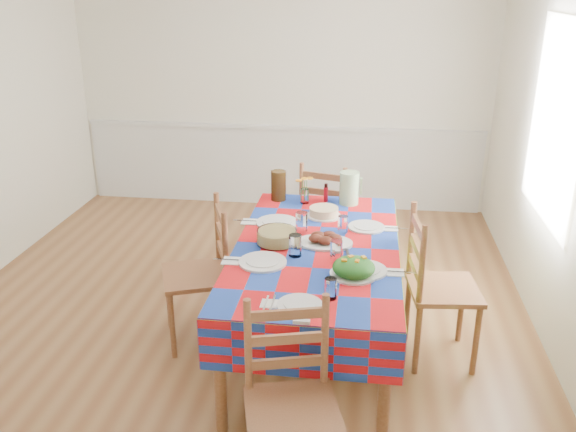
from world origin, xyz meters
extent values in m
cube|color=brown|center=(0.00, 0.00, -0.02)|extent=(4.50, 5.00, 0.04)
cube|color=silver|center=(0.00, 2.52, 1.35)|extent=(4.50, 0.04, 2.70)
cube|color=silver|center=(0.00, -2.52, 1.35)|extent=(4.50, 0.04, 2.70)
cube|color=silver|center=(2.27, 0.00, 1.35)|extent=(0.04, 5.00, 2.70)
cube|color=silver|center=(0.00, 2.47, 0.90)|extent=(4.41, 0.06, 0.04)
cube|color=silver|center=(0.00, 2.48, 0.45)|extent=(4.41, 0.03, 0.90)
plane|color=white|center=(2.23, 0.30, 1.50)|extent=(0.00, 1.40, 1.40)
cylinder|color=brown|center=(0.20, -1.32, 0.37)|extent=(0.07, 0.07, 0.73)
cylinder|color=brown|center=(1.10, -1.32, 0.37)|extent=(0.07, 0.07, 0.73)
cylinder|color=brown|center=(0.20, 0.51, 0.37)|extent=(0.07, 0.07, 0.73)
cylinder|color=brown|center=(1.10, 0.51, 0.37)|extent=(0.07, 0.07, 0.73)
cube|color=brown|center=(0.65, -0.40, 0.75)|extent=(1.03, 1.96, 0.04)
cube|color=#B60F13|center=(0.65, -0.40, 0.78)|extent=(1.07, 2.00, 0.01)
cube|color=#B60F13|center=(0.11, -0.40, 0.62)|extent=(0.01, 2.00, 0.31)
cube|color=#B60F13|center=(1.18, -0.40, 0.62)|extent=(0.01, 2.00, 0.31)
cube|color=#B60F13|center=(0.65, -1.40, 0.62)|extent=(1.07, 0.01, 0.31)
cube|color=#B60F13|center=(0.65, 0.60, 0.62)|extent=(1.07, 0.01, 0.31)
cylinder|color=silver|center=(0.63, -1.21, 0.79)|extent=(0.25, 0.25, 0.01)
cylinder|color=silver|center=(0.63, -1.21, 0.80)|extent=(0.18, 0.18, 0.01)
cylinder|color=white|center=(0.78, -1.10, 0.84)|extent=(0.07, 0.07, 0.12)
cube|color=silver|center=(0.46, -1.21, 0.78)|extent=(0.09, 0.09, 0.01)
cube|color=silver|center=(0.44, -1.21, 0.79)|extent=(0.01, 0.16, 0.00)
cube|color=silver|center=(0.48, -1.21, 0.79)|extent=(0.01, 0.18, 0.00)
cylinder|color=silver|center=(0.34, -0.71, 0.79)|extent=(0.30, 0.30, 0.02)
cylinder|color=silver|center=(0.34, -0.71, 0.80)|extent=(0.21, 0.21, 0.01)
cylinder|color=white|center=(0.53, -0.58, 0.85)|extent=(0.08, 0.08, 0.14)
cube|color=silver|center=(0.14, -0.71, 0.78)|extent=(0.11, 0.11, 0.01)
cube|color=silver|center=(0.12, -0.71, 0.79)|extent=(0.19, 0.01, 0.00)
cube|color=silver|center=(0.16, -0.71, 0.79)|extent=(0.22, 0.01, 0.00)
cylinder|color=silver|center=(0.33, -0.05, 0.79)|extent=(0.30, 0.30, 0.02)
cylinder|color=silver|center=(0.33, -0.05, 0.80)|extent=(0.21, 0.21, 0.01)
cylinder|color=white|center=(0.52, -0.18, 0.85)|extent=(0.09, 0.09, 0.15)
cube|color=silver|center=(0.13, -0.05, 0.78)|extent=(0.11, 0.11, 0.01)
cube|color=silver|center=(0.11, -0.05, 0.79)|extent=(0.19, 0.01, 0.00)
cube|color=silver|center=(0.15, -0.05, 0.79)|extent=(0.23, 0.01, 0.00)
cylinder|color=silver|center=(0.96, -0.74, 0.79)|extent=(0.28, 0.28, 0.01)
cylinder|color=silver|center=(0.96, -0.74, 0.80)|extent=(0.20, 0.20, 0.01)
cylinder|color=white|center=(0.79, -0.62, 0.85)|extent=(0.08, 0.08, 0.13)
cube|color=silver|center=(1.15, -0.74, 0.78)|extent=(0.10, 0.10, 0.01)
cube|color=silver|center=(1.13, -0.74, 0.79)|extent=(0.18, 0.01, 0.00)
cube|color=silver|center=(1.17, -0.74, 0.79)|extent=(0.21, 0.01, 0.00)
cylinder|color=silver|center=(0.97, -0.05, 0.79)|extent=(0.26, 0.26, 0.01)
cylinder|color=silver|center=(0.97, -0.05, 0.80)|extent=(0.18, 0.18, 0.01)
cylinder|color=white|center=(0.81, -0.16, 0.84)|extent=(0.07, 0.07, 0.12)
cube|color=silver|center=(1.14, -0.05, 0.78)|extent=(0.10, 0.10, 0.01)
cube|color=silver|center=(1.12, -0.05, 0.79)|extent=(0.16, 0.01, 0.00)
cube|color=silver|center=(1.16, -0.05, 0.79)|extent=(0.19, 0.01, 0.00)
ellipsoid|color=silver|center=(0.70, -0.37, 0.79)|extent=(0.37, 0.27, 0.02)
ellipsoid|color=black|center=(0.77, -0.37, 0.83)|extent=(0.10, 0.08, 0.05)
ellipsoid|color=black|center=(0.72, -0.32, 0.83)|extent=(0.10, 0.08, 0.05)
ellipsoid|color=black|center=(0.65, -0.33, 0.83)|extent=(0.10, 0.08, 0.05)
ellipsoid|color=black|center=(0.64, -0.39, 0.83)|extent=(0.10, 0.08, 0.05)
ellipsoid|color=black|center=(0.71, -0.41, 0.83)|extent=(0.10, 0.08, 0.05)
cylinder|color=silver|center=(0.90, -0.80, 0.79)|extent=(0.28, 0.28, 0.01)
ellipsoid|color=#134812|center=(0.90, -0.80, 0.83)|extent=(0.25, 0.25, 0.11)
cube|color=orange|center=(0.85, -0.83, 0.89)|extent=(0.03, 0.02, 0.01)
cube|color=orange|center=(0.88, -0.77, 0.89)|extent=(0.04, 0.04, 0.01)
cube|color=orange|center=(0.92, -0.83, 0.89)|extent=(0.03, 0.04, 0.01)
cube|color=orange|center=(0.96, -0.77, 0.89)|extent=(0.04, 0.04, 0.01)
cylinder|color=white|center=(0.38, -0.40, 0.83)|extent=(0.27, 0.27, 0.10)
cylinder|color=#E6DA79|center=(0.38, -0.40, 0.83)|extent=(0.25, 0.25, 0.08)
cylinder|color=silver|center=(0.65, 0.14, 0.79)|extent=(0.25, 0.25, 0.01)
cylinder|color=tan|center=(0.65, 0.14, 0.82)|extent=(0.21, 0.21, 0.06)
cube|color=black|center=(0.81, -0.52, 0.78)|extent=(0.12, 0.29, 0.01)
cube|color=black|center=(0.86, -0.50, 0.78)|extent=(0.06, 0.30, 0.01)
cylinder|color=white|center=(0.48, 0.41, 0.84)|extent=(0.07, 0.07, 0.12)
cylinder|color=#357F2A|center=(0.46, 0.41, 0.88)|extent=(0.01, 0.01, 0.16)
ellipsoid|color=orange|center=(0.43, 0.41, 0.96)|extent=(0.05, 0.05, 0.02)
cylinder|color=#357F2A|center=(0.50, 0.42, 0.88)|extent=(0.01, 0.01, 0.16)
ellipsoid|color=orange|center=(0.52, 0.43, 0.98)|extent=(0.05, 0.05, 0.02)
cylinder|color=#357F2A|center=(0.48, 0.39, 0.88)|extent=(0.01, 0.01, 0.16)
ellipsoid|color=orange|center=(0.48, 0.37, 0.99)|extent=(0.05, 0.05, 0.02)
cylinder|color=#AA0D1B|center=(0.64, 0.47, 0.85)|extent=(0.04, 0.04, 0.15)
cylinder|color=#A0CD90|center=(0.83, 0.44, 0.91)|extent=(0.15, 0.15, 0.26)
cylinder|color=black|center=(0.27, 0.46, 0.90)|extent=(0.12, 0.12, 0.24)
cube|color=silver|center=(0.66, -1.38, 0.79)|extent=(0.09, 0.03, 0.02)
cylinder|color=brown|center=(0.42, -1.59, 0.24)|extent=(0.04, 0.04, 0.48)
cylinder|color=brown|center=(0.79, -1.49, 0.24)|extent=(0.04, 0.04, 0.48)
cube|color=brown|center=(0.65, -1.71, 0.49)|extent=(0.54, 0.52, 0.03)
cylinder|color=brown|center=(0.42, -1.57, 0.74)|extent=(0.04, 0.04, 0.53)
cylinder|color=brown|center=(0.78, -1.48, 0.74)|extent=(0.04, 0.04, 0.53)
cube|color=brown|center=(0.60, -1.53, 0.64)|extent=(0.37, 0.12, 0.05)
cube|color=brown|center=(0.60, -1.53, 0.77)|extent=(0.37, 0.12, 0.05)
cube|color=brown|center=(0.60, -1.53, 0.91)|extent=(0.37, 0.12, 0.05)
cylinder|color=brown|center=(0.88, 1.03, 0.24)|extent=(0.04, 0.04, 0.47)
cylinder|color=brown|center=(0.51, 1.13, 0.24)|extent=(0.04, 0.04, 0.47)
cylinder|color=brown|center=(0.79, 0.68, 0.24)|extent=(0.04, 0.04, 0.47)
cylinder|color=brown|center=(0.42, 0.78, 0.24)|extent=(0.04, 0.04, 0.47)
cube|color=brown|center=(0.65, 0.91, 0.49)|extent=(0.54, 0.52, 0.03)
cylinder|color=brown|center=(0.78, 0.67, 0.74)|extent=(0.04, 0.04, 0.53)
cylinder|color=brown|center=(0.42, 0.77, 0.74)|extent=(0.04, 0.04, 0.53)
cube|color=brown|center=(0.60, 0.72, 0.63)|extent=(0.37, 0.12, 0.05)
cube|color=brown|center=(0.60, 0.72, 0.77)|extent=(0.37, 0.12, 0.05)
cube|color=brown|center=(0.60, 0.72, 0.91)|extent=(0.37, 0.12, 0.05)
cylinder|color=brown|center=(-0.44, -0.29, 0.24)|extent=(0.04, 0.04, 0.49)
cylinder|color=brown|center=(-0.30, -0.65, 0.24)|extent=(0.04, 0.04, 0.49)
cylinder|color=brown|center=(-0.09, -0.15, 0.24)|extent=(0.04, 0.04, 0.49)
cylinder|color=brown|center=(0.05, -0.52, 0.24)|extent=(0.04, 0.04, 0.49)
cube|color=brown|center=(-0.20, -0.40, 0.50)|extent=(0.57, 0.58, 0.03)
cylinder|color=brown|center=(-0.08, -0.15, 0.76)|extent=(0.04, 0.04, 0.54)
cylinder|color=brown|center=(0.06, -0.51, 0.76)|extent=(0.04, 0.04, 0.54)
cube|color=brown|center=(-0.01, -0.33, 0.65)|extent=(0.16, 0.37, 0.05)
cube|color=brown|center=(-0.01, -0.33, 0.79)|extent=(0.16, 0.37, 0.05)
cube|color=brown|center=(-0.01, -0.33, 0.93)|extent=(0.16, 0.37, 0.05)
cylinder|color=brown|center=(1.70, -0.58, 0.25)|extent=(0.04, 0.04, 0.50)
cylinder|color=brown|center=(1.66, -0.18, 0.25)|extent=(0.04, 0.04, 0.50)
cylinder|color=brown|center=(1.33, -0.62, 0.25)|extent=(0.04, 0.04, 0.50)
cylinder|color=brown|center=(1.28, -0.22, 0.25)|extent=(0.04, 0.04, 0.50)
cube|color=brown|center=(1.49, -0.40, 0.52)|extent=(0.49, 0.51, 0.03)
cylinder|color=brown|center=(1.32, -0.62, 0.78)|extent=(0.04, 0.04, 0.55)
cylinder|color=brown|center=(1.27, -0.22, 0.78)|extent=(0.04, 0.04, 0.55)
cube|color=brown|center=(1.30, -0.42, 0.67)|extent=(0.06, 0.40, 0.06)
cube|color=brown|center=(1.30, -0.42, 0.81)|extent=(0.06, 0.40, 0.06)
cube|color=brown|center=(1.30, -0.42, 0.95)|extent=(0.06, 0.40, 0.06)
camera|label=1|loc=(0.94, -4.07, 2.42)|focal=38.00mm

